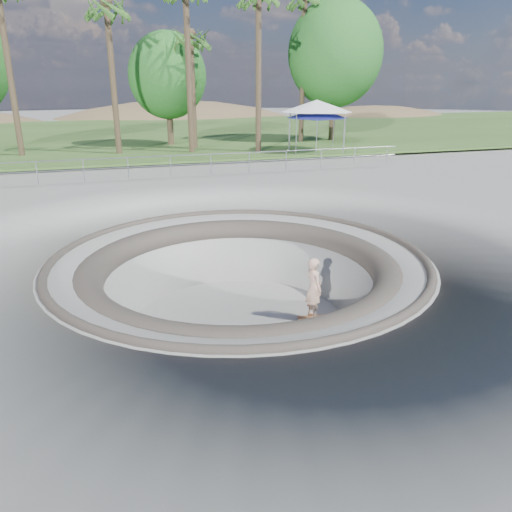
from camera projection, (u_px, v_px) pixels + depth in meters
name	position (u px, v px, depth m)	size (l,w,h in m)	color
ground	(239.00, 257.00, 13.58)	(180.00, 180.00, 0.00)	gray
skate_bowl	(240.00, 318.00, 14.18)	(14.00, 14.00, 4.10)	gray
grass_strip	(133.00, 134.00, 44.06)	(180.00, 36.00, 0.12)	#395A24
distant_hills	(151.00, 171.00, 68.36)	(103.20, 45.00, 28.60)	brown
safety_railing	(170.00, 166.00, 24.13)	(25.00, 0.06, 1.03)	gray
skateboard	(313.00, 318.00, 14.20)	(0.89, 0.39, 0.09)	brown
skater	(314.00, 288.00, 13.90)	(0.65, 0.43, 1.78)	beige
canopy_white	(317.00, 106.00, 31.75)	(6.15, 6.15, 3.20)	gray
canopy_blue	(317.00, 113.00, 31.91)	(5.03, 5.03, 2.71)	gray
palm_b	(107.00, 12.00, 28.82)	(2.60, 2.60, 9.54)	brown
palm_d	(191.00, 41.00, 31.92)	(2.60, 2.60, 8.07)	brown
palm_f	(305.00, 3.00, 34.92)	(2.60, 2.60, 11.03)	brown
bushy_tree_mid	(167.00, 76.00, 34.34)	(5.34, 4.85, 7.70)	brown
bushy_tree_right	(335.00, 53.00, 36.88)	(7.11, 6.47, 10.26)	brown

